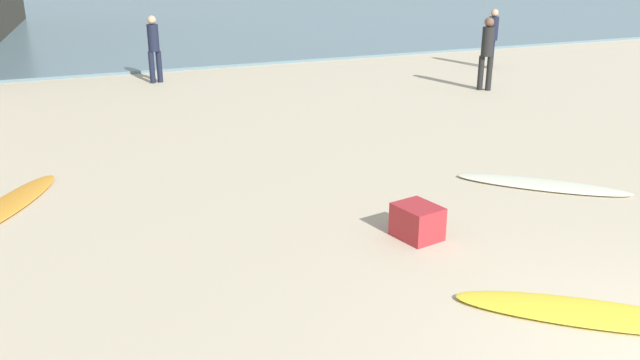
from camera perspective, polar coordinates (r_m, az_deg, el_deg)
ocean_water at (r=38.89m, az=-17.12°, el=13.99°), size 120.00×40.00×0.08m
surfboard_1 at (r=9.59m, az=-25.65°, el=-1.93°), size 1.55×2.32×0.07m
surfboard_2 at (r=6.66m, az=22.63°, el=-10.77°), size 2.27×1.97×0.07m
surfboard_4 at (r=9.91m, az=18.98°, el=-0.38°), size 2.11×2.05×0.07m
beachgoer_near at (r=19.73m, az=14.96°, el=12.19°), size 0.40×0.40×1.67m
beachgoer_mid at (r=16.39m, az=14.48°, el=11.02°), size 0.39×0.39×1.74m
beachgoer_far at (r=17.36m, az=-14.42°, el=11.37°), size 0.34×0.33×1.70m
beach_cooler at (r=7.76m, az=8.55°, el=-3.64°), size 0.53×0.60×0.40m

